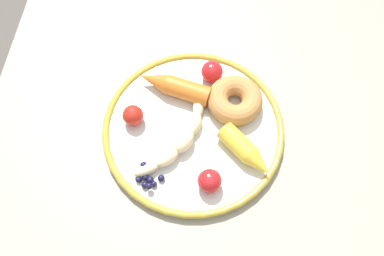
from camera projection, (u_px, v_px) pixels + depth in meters
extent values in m
plane|color=#5A544F|center=(199.00, 228.00, 1.34)|extent=(6.00, 6.00, 0.00)
cube|color=gray|center=(205.00, 146.00, 0.69)|extent=(1.13, 0.79, 0.03)
cube|color=#9F8F8B|center=(320.00, 52.00, 1.22)|extent=(0.05, 0.05, 0.70)
cube|color=#9F8F8B|center=(109.00, 37.00, 1.25)|extent=(0.05, 0.05, 0.70)
cylinder|color=silver|center=(192.00, 129.00, 0.68)|extent=(0.30, 0.30, 0.01)
torus|color=gold|center=(192.00, 128.00, 0.68)|extent=(0.31, 0.31, 0.01)
ellipsoid|color=beige|center=(145.00, 169.00, 0.63)|extent=(0.04, 0.05, 0.02)
ellipsoid|color=beige|center=(165.00, 157.00, 0.64)|extent=(0.05, 0.05, 0.02)
ellipsoid|color=beige|center=(182.00, 141.00, 0.65)|extent=(0.05, 0.05, 0.03)
ellipsoid|color=beige|center=(192.00, 124.00, 0.67)|extent=(0.05, 0.04, 0.02)
ellipsoid|color=beige|center=(197.00, 106.00, 0.68)|extent=(0.05, 0.02, 0.02)
cylinder|color=orange|center=(187.00, 91.00, 0.69)|extent=(0.05, 0.09, 0.04)
cone|color=orange|center=(152.00, 80.00, 0.70)|extent=(0.05, 0.06, 0.04)
cylinder|color=yellow|center=(236.00, 142.00, 0.65)|extent=(0.07, 0.07, 0.03)
cone|color=yellow|center=(258.00, 165.00, 0.63)|extent=(0.05, 0.05, 0.03)
torus|color=#C18447|center=(234.00, 100.00, 0.68)|extent=(0.12, 0.12, 0.04)
sphere|color=#191638|center=(149.00, 180.00, 0.63)|extent=(0.01, 0.01, 0.01)
sphere|color=#191638|center=(152.00, 184.00, 0.63)|extent=(0.01, 0.01, 0.01)
sphere|color=#191638|center=(160.00, 178.00, 0.63)|extent=(0.01, 0.01, 0.01)
sphere|color=#191638|center=(144.00, 177.00, 0.63)|extent=(0.01, 0.01, 0.01)
sphere|color=#191638|center=(143.00, 185.00, 0.63)|extent=(0.01, 0.01, 0.01)
sphere|color=#191638|center=(151.00, 168.00, 0.64)|extent=(0.01, 0.01, 0.01)
sphere|color=#191638|center=(137.00, 180.00, 0.63)|extent=(0.01, 0.01, 0.01)
sphere|color=#191638|center=(148.00, 186.00, 0.62)|extent=(0.01, 0.01, 0.01)
sphere|color=#191638|center=(142.00, 165.00, 0.63)|extent=(0.01, 0.01, 0.01)
sphere|color=red|center=(132.00, 115.00, 0.67)|extent=(0.04, 0.04, 0.04)
sphere|color=red|center=(210.00, 71.00, 0.70)|extent=(0.04, 0.04, 0.04)
sphere|color=red|center=(208.00, 181.00, 0.61)|extent=(0.04, 0.04, 0.04)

